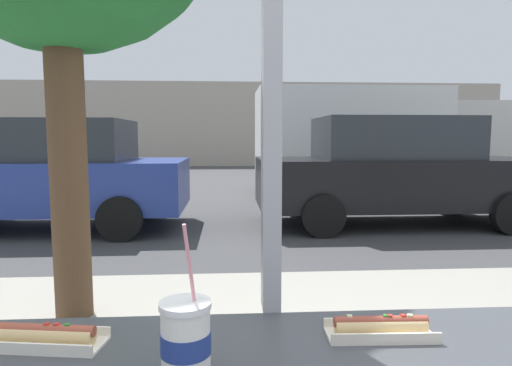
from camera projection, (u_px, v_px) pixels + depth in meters
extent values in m
plane|color=#424244|center=(234.00, 207.00, 9.20)|extent=(60.00, 60.00, 0.00)
cube|color=#9E998E|center=(248.00, 351.00, 2.84)|extent=(16.00, 2.80, 0.15)
cube|color=#2A2C30|center=(273.00, 318.00, 1.19)|extent=(2.13, 0.02, 0.02)
cube|color=#9E9EA3|center=(272.00, 33.00, 1.16)|extent=(0.05, 0.08, 1.51)
cube|color=#A89E8E|center=(230.00, 125.00, 22.51)|extent=(28.00, 1.20, 4.23)
cylinder|color=silver|center=(186.00, 346.00, 0.85)|extent=(0.10, 0.10, 0.15)
cylinder|color=navy|center=(186.00, 342.00, 0.84)|extent=(0.10, 0.10, 0.04)
cylinder|color=black|center=(185.00, 310.00, 0.84)|extent=(0.09, 0.09, 0.01)
cylinder|color=white|center=(185.00, 305.00, 0.84)|extent=(0.10, 0.10, 0.01)
cylinder|color=pink|center=(191.00, 273.00, 0.83)|extent=(0.03, 0.04, 0.20)
cube|color=beige|center=(380.00, 335.00, 1.05)|extent=(0.26, 0.10, 0.01)
cube|color=beige|center=(386.00, 339.00, 1.01)|extent=(0.26, 0.01, 0.03)
cube|color=beige|center=(375.00, 323.00, 1.10)|extent=(0.26, 0.01, 0.03)
cylinder|color=#DBB77A|center=(381.00, 326.00, 1.05)|extent=(0.22, 0.05, 0.04)
cylinder|color=brown|center=(381.00, 321.00, 1.05)|extent=(0.23, 0.03, 0.03)
cube|color=beige|center=(410.00, 316.00, 1.05)|extent=(0.01, 0.01, 0.01)
cube|color=red|center=(403.00, 316.00, 1.05)|extent=(0.01, 0.01, 0.01)
cube|color=beige|center=(349.00, 317.00, 1.05)|extent=(0.01, 0.01, 0.01)
cube|color=#337A2D|center=(386.00, 316.00, 1.05)|extent=(0.01, 0.01, 0.01)
cube|color=red|center=(389.00, 316.00, 1.05)|extent=(0.02, 0.01, 0.01)
cube|color=silver|center=(45.00, 344.00, 1.01)|extent=(0.28, 0.13, 0.01)
cube|color=silver|center=(33.00, 349.00, 0.96)|extent=(0.27, 0.05, 0.03)
cube|color=silver|center=(56.00, 331.00, 1.05)|extent=(0.27, 0.05, 0.03)
cylinder|color=#DBB77A|center=(45.00, 335.00, 1.01)|extent=(0.23, 0.07, 0.04)
cylinder|color=#9E4733|center=(45.00, 330.00, 1.01)|extent=(0.24, 0.06, 0.03)
cube|color=red|center=(47.00, 325.00, 1.00)|extent=(0.01, 0.01, 0.01)
cube|color=red|center=(56.00, 325.00, 1.00)|extent=(0.01, 0.01, 0.01)
cube|color=#337A2D|center=(67.00, 325.00, 1.00)|extent=(0.01, 0.01, 0.01)
cube|color=#283D93|center=(48.00, 185.00, 6.92)|extent=(4.31, 1.85, 0.77)
cube|color=#282D33|center=(55.00, 140.00, 6.85)|extent=(2.24, 1.63, 0.64)
cylinder|color=black|center=(145.00, 200.00, 7.96)|extent=(0.64, 0.18, 0.64)
cylinder|color=black|center=(120.00, 219.00, 6.12)|extent=(0.64, 0.18, 0.64)
cube|color=black|center=(397.00, 182.00, 7.28)|extent=(4.63, 1.77, 0.79)
cube|color=#282D33|center=(392.00, 138.00, 7.19)|extent=(2.41, 1.56, 0.67)
cylinder|color=black|center=(452.00, 197.00, 8.29)|extent=(0.64, 0.18, 0.64)
cylinder|color=black|center=(303.00, 199.00, 8.11)|extent=(0.64, 0.18, 0.64)
cylinder|color=black|center=(323.00, 216.00, 6.35)|extent=(0.64, 0.18, 0.64)
cube|color=silver|center=(347.00, 133.00, 11.37)|extent=(4.69, 2.20, 2.23)
cube|color=beige|center=(464.00, 139.00, 11.59)|extent=(1.90, 2.10, 1.90)
cylinder|color=black|center=(443.00, 172.00, 12.73)|extent=(0.90, 0.24, 0.90)
cylinder|color=black|center=(485.00, 179.00, 10.64)|extent=(0.90, 0.24, 0.90)
cylinder|color=black|center=(308.00, 173.00, 12.53)|extent=(0.90, 0.24, 0.90)
cylinder|color=black|center=(325.00, 180.00, 10.34)|extent=(0.90, 0.24, 0.90)
cylinder|color=brown|center=(68.00, 155.00, 3.10)|extent=(0.26, 0.26, 2.37)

